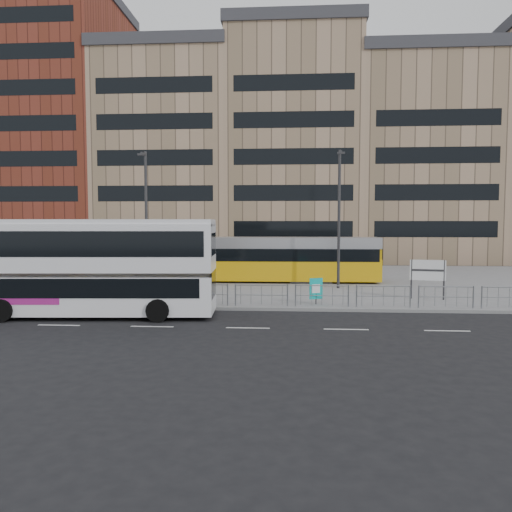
# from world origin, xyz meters

# --- Properties ---
(ground) EXTENTS (120.00, 120.00, 0.00)m
(ground) POSITION_xyz_m (0.00, 0.00, 0.00)
(ground) COLOR black
(ground) RESTS_ON ground
(plaza) EXTENTS (64.00, 24.00, 0.15)m
(plaza) POSITION_xyz_m (0.00, 12.00, 0.07)
(plaza) COLOR slate
(plaza) RESTS_ON ground
(kerb) EXTENTS (64.00, 0.25, 0.17)m
(kerb) POSITION_xyz_m (0.00, 0.05, 0.07)
(kerb) COLOR gray
(kerb) RESTS_ON ground
(building_row) EXTENTS (70.40, 18.40, 31.20)m
(building_row) POSITION_xyz_m (1.55, 34.27, 12.91)
(building_row) COLOR maroon
(building_row) RESTS_ON ground
(pedestrian_barrier) EXTENTS (32.07, 0.07, 1.10)m
(pedestrian_barrier) POSITION_xyz_m (2.00, 0.50, 0.98)
(pedestrian_barrier) COLOR gray
(pedestrian_barrier) RESTS_ON plaza
(road_markings) EXTENTS (62.00, 0.12, 0.01)m
(road_markings) POSITION_xyz_m (1.00, -4.00, 0.01)
(road_markings) COLOR white
(road_markings) RESTS_ON ground
(double_decker_bus) EXTENTS (11.30, 3.40, 4.46)m
(double_decker_bus) POSITION_xyz_m (-5.33, -2.00, 2.41)
(double_decker_bus) COLOR white
(double_decker_bus) RESTS_ON ground
(tram) EXTENTS (26.47, 2.91, 3.12)m
(tram) POSITION_xyz_m (-3.35, 10.55, 1.71)
(tram) COLOR #E1A70C
(tram) RESTS_ON plaza
(station_sign) EXTENTS (1.84, 0.43, 2.14)m
(station_sign) POSITION_xyz_m (11.17, 3.28, 1.63)
(station_sign) COLOR #2D2D30
(station_sign) RESTS_ON plaza
(ad_panel) EXTENTS (0.68, 0.32, 1.34)m
(ad_panel) POSITION_xyz_m (5.05, 1.22, 0.93)
(ad_panel) COLOR #2D2D30
(ad_panel) RESTS_ON plaza
(pedestrian) EXTENTS (0.55, 0.70, 1.71)m
(pedestrian) POSITION_xyz_m (-9.25, 3.10, 1.00)
(pedestrian) COLOR black
(pedestrian) RESTS_ON plaza
(traffic_light_west) EXTENTS (0.21, 0.23, 3.10)m
(traffic_light_west) POSITION_xyz_m (-4.08, 0.50, 2.12)
(traffic_light_west) COLOR #2D2D30
(traffic_light_west) RESTS_ON plaza
(lamp_post_west) EXTENTS (0.45, 1.04, 8.64)m
(lamp_post_west) POSITION_xyz_m (-5.46, 7.19, 4.85)
(lamp_post_west) COLOR #2D2D30
(lamp_post_west) RESTS_ON plaza
(lamp_post_east) EXTENTS (0.45, 1.04, 8.66)m
(lamp_post_east) POSITION_xyz_m (6.78, 7.46, 4.86)
(lamp_post_east) COLOR #2D2D30
(lamp_post_east) RESTS_ON plaza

